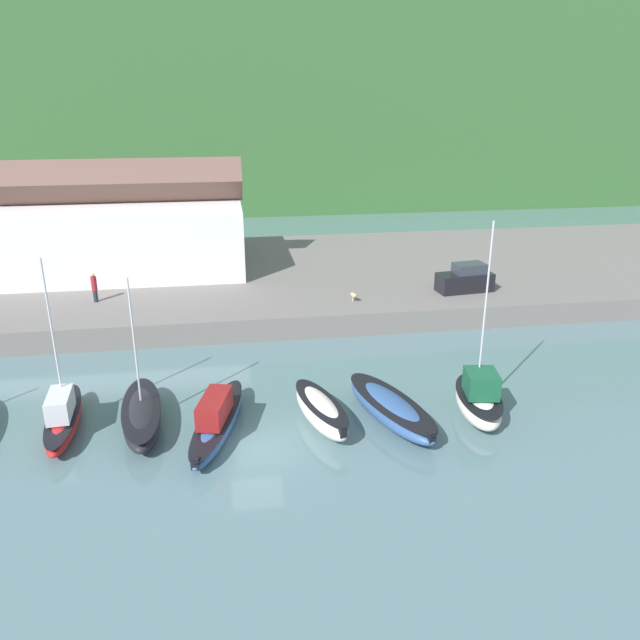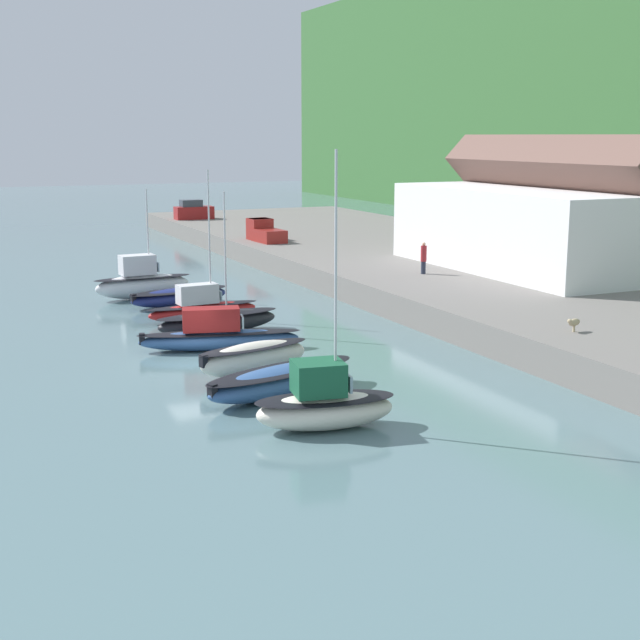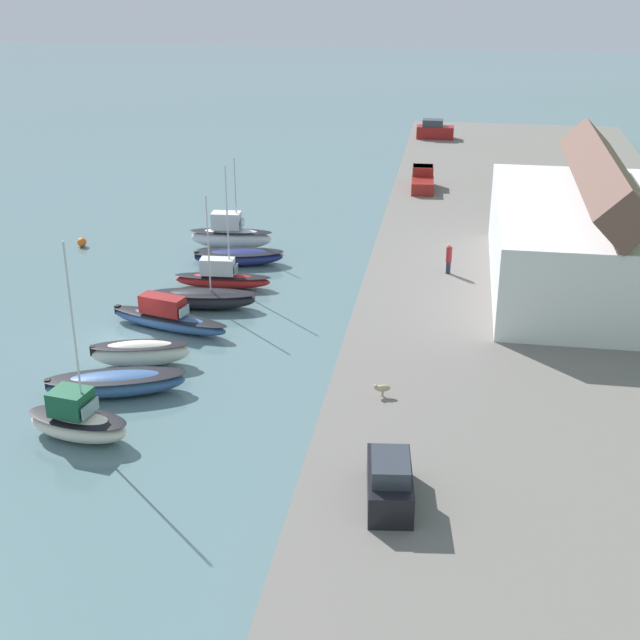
% 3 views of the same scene
% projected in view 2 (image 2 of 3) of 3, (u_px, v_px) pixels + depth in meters
% --- Properties ---
extents(ground_plane, '(320.00, 320.00, 0.00)m').
position_uv_depth(ground_plane, '(195.00, 361.00, 43.32)').
color(ground_plane, slate).
extents(quay_promenade, '(131.71, 24.88, 1.63)m').
position_uv_depth(quay_promenade, '(610.00, 304.00, 53.58)').
color(quay_promenade, slate).
rests_on(quay_promenade, ground_plane).
extents(harbor_clubhouse, '(20.78, 12.82, 9.21)m').
position_uv_depth(harbor_clubhouse, '(545.00, 222.00, 62.38)').
color(harbor_clubhouse, white).
rests_on(harbor_clubhouse, quay_promenade).
extents(moored_boat_0, '(2.25, 6.71, 7.33)m').
position_uv_depth(moored_boat_0, '(142.00, 282.00, 59.88)').
color(moored_boat_0, silver).
rests_on(moored_boat_0, ground_plane).
extents(moored_boat_1, '(3.51, 7.14, 1.16)m').
position_uv_depth(moored_boat_1, '(179.00, 296.00, 57.36)').
color(moored_boat_1, navy).
rests_on(moored_boat_1, ground_plane).
extents(moored_boat_2, '(1.95, 6.99, 8.86)m').
position_uv_depth(moored_boat_2, '(202.00, 307.00, 52.89)').
color(moored_boat_2, red).
rests_on(moored_boat_2, ground_plane).
extents(moored_boat_3, '(2.64, 7.30, 7.80)m').
position_uv_depth(moored_boat_3, '(218.00, 321.00, 49.36)').
color(moored_boat_3, black).
rests_on(moored_boat_3, ground_plane).
extents(moored_boat_4, '(3.67, 8.49, 2.21)m').
position_uv_depth(moored_boat_4, '(218.00, 335.00, 45.46)').
color(moored_boat_4, '#33568E').
rests_on(moored_boat_4, ground_plane).
extents(moored_boat_5, '(2.99, 6.00, 1.53)m').
position_uv_depth(moored_boat_5, '(254.00, 357.00, 40.80)').
color(moored_boat_5, white).
rests_on(moored_boat_5, ground_plane).
extents(moored_boat_6, '(4.38, 7.93, 1.28)m').
position_uv_depth(moored_boat_6, '(282.00, 380.00, 37.52)').
color(moored_boat_6, '#33568E').
rests_on(moored_boat_6, ground_plane).
extents(moored_boat_7, '(3.04, 5.65, 10.32)m').
position_uv_depth(moored_boat_7, '(324.00, 404.00, 33.21)').
color(moored_boat_7, white).
rests_on(moored_boat_7, ground_plane).
extents(parked_car_1, '(1.81, 4.20, 2.16)m').
position_uv_depth(parked_car_1, '(193.00, 211.00, 98.91)').
color(parked_car_1, maroon).
rests_on(parked_car_1, quay_promenade).
extents(pickup_truck_0, '(4.82, 2.19, 1.90)m').
position_uv_depth(pickup_truck_0, '(264.00, 232.00, 78.63)').
color(pickup_truck_0, maroon).
rests_on(pickup_truck_0, quay_promenade).
extents(person_on_quay, '(0.40, 0.40, 2.14)m').
position_uv_depth(person_on_quay, '(424.00, 258.00, 59.79)').
color(person_on_quay, '#232838').
rests_on(person_on_quay, quay_promenade).
extents(dog_on_quay, '(0.48, 0.88, 0.68)m').
position_uv_depth(dog_on_quay, '(574.00, 323.00, 42.20)').
color(dog_on_quay, tan).
rests_on(dog_on_quay, quay_promenade).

